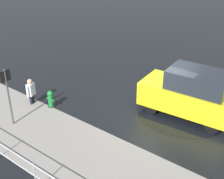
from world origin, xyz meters
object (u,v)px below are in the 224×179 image
at_px(fire_hydrant, 51,99).
at_px(sign_post, 8,90).
at_px(moving_hatchback, 191,93).
at_px(pedestrian, 31,90).

xyz_separation_m(fire_hydrant, sign_post, (0.20, 1.85, 1.18)).
bearing_deg(moving_hatchback, pedestrian, 30.08).
relative_size(pedestrian, sign_post, 0.51).
height_order(fire_hydrant, sign_post, sign_post).
bearing_deg(moving_hatchback, sign_post, 43.59).
bearing_deg(pedestrian, moving_hatchback, -149.92).
distance_m(fire_hydrant, sign_post, 2.20).
height_order(moving_hatchback, fire_hydrant, moving_hatchback).
distance_m(pedestrian, sign_post, 1.91).
relative_size(fire_hydrant, sign_post, 0.33).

